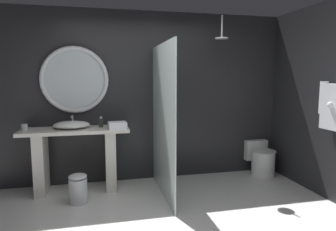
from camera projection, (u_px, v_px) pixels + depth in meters
back_wall_panel at (139, 97)px, 4.67m from camera, size 4.80×0.10×2.60m
side_wall_right at (321, 100)px, 4.09m from camera, size 0.10×2.47×2.60m
vanity_counter at (76, 154)px, 4.24m from camera, size 1.47×0.53×0.90m
vessel_sink at (72, 125)px, 4.20m from camera, size 0.50×0.41×0.16m
tumbler_cup at (24, 127)px, 4.03m from camera, size 0.08×0.08×0.09m
soap_dispenser at (101, 122)px, 4.30m from camera, size 0.06×0.06×0.15m
round_wall_mirror at (75, 80)px, 4.34m from camera, size 0.97×0.07×0.97m
shower_glass_panel at (163, 121)px, 4.04m from camera, size 0.02×1.39×2.05m
rain_shower_head at (222, 36)px, 4.38m from camera, size 0.19×0.19×0.34m
hanging_bathrobe at (335, 105)px, 3.68m from camera, size 0.20×0.51×0.64m
toilet at (261, 159)px, 4.98m from camera, size 0.39×0.59×0.54m
waste_bin at (78, 188)px, 3.85m from camera, size 0.23×0.23×0.38m
folded_hand_towel at (117, 125)px, 4.15m from camera, size 0.26×0.22×0.10m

